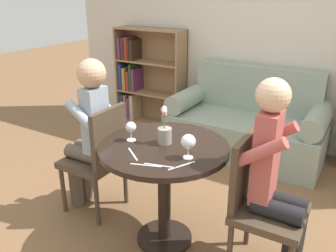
% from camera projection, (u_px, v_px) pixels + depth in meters
% --- Properties ---
extents(ground_plane, '(16.00, 16.00, 0.00)m').
position_uv_depth(ground_plane, '(165.00, 239.00, 2.61)').
color(ground_plane, brown).
extents(back_wall, '(5.20, 0.05, 2.70)m').
position_uv_depth(back_wall, '(268.00, 24.00, 3.84)').
color(back_wall, beige).
rests_on(back_wall, ground_plane).
extents(round_table, '(0.87, 0.87, 0.76)m').
position_uv_depth(round_table, '(164.00, 168.00, 2.40)').
color(round_table, black).
rests_on(round_table, ground_plane).
extents(couch, '(1.63, 0.80, 0.92)m').
position_uv_depth(couch, '(247.00, 126.00, 3.88)').
color(couch, gray).
rests_on(couch, ground_plane).
extents(bookshelf_left, '(0.95, 0.28, 1.25)m').
position_uv_depth(bookshelf_left, '(143.00, 78.00, 4.73)').
color(bookshelf_left, '#93704C').
rests_on(bookshelf_left, ground_plane).
extents(chair_left, '(0.42, 0.42, 0.90)m').
position_uv_depth(chair_left, '(99.00, 155.00, 2.78)').
color(chair_left, '#473828').
rests_on(chair_left, ground_plane).
extents(chair_right, '(0.43, 0.43, 0.90)m').
position_uv_depth(chair_right, '(259.00, 201.00, 2.19)').
color(chair_right, '#473828').
rests_on(chair_right, ground_plane).
extents(person_left, '(0.42, 0.34, 1.25)m').
position_uv_depth(person_left, '(89.00, 132.00, 2.76)').
color(person_left, brown).
rests_on(person_left, ground_plane).
extents(person_right, '(0.42, 0.34, 1.27)m').
position_uv_depth(person_right, '(277.00, 179.00, 2.09)').
color(person_right, black).
rests_on(person_right, ground_plane).
extents(wine_glass_left, '(0.07, 0.07, 0.13)m').
position_uv_depth(wine_glass_left, '(131.00, 128.00, 2.38)').
color(wine_glass_left, white).
rests_on(wine_glass_left, round_table).
extents(wine_glass_right, '(0.09, 0.09, 0.15)m').
position_uv_depth(wine_glass_right, '(188.00, 142.00, 2.13)').
color(wine_glass_right, white).
rests_on(wine_glass_right, round_table).
extents(flower_vase, '(0.09, 0.09, 0.25)m').
position_uv_depth(flower_vase, '(165.00, 132.00, 2.34)').
color(flower_vase, '#9E9384').
rests_on(flower_vase, round_table).
extents(knife_left_setting, '(0.19, 0.06, 0.00)m').
position_uv_depth(knife_left_setting, '(160.00, 166.00, 2.07)').
color(knife_left_setting, silver).
rests_on(knife_left_setting, round_table).
extents(fork_left_setting, '(0.09, 0.18, 0.00)m').
position_uv_depth(fork_left_setting, '(182.00, 166.00, 2.07)').
color(fork_left_setting, silver).
rests_on(fork_left_setting, round_table).
extents(knife_right_setting, '(0.18, 0.07, 0.00)m').
position_uv_depth(knife_right_setting, '(146.00, 165.00, 2.07)').
color(knife_right_setting, silver).
rests_on(knife_right_setting, round_table).
extents(fork_right_setting, '(0.16, 0.12, 0.00)m').
position_uv_depth(fork_right_setting, '(133.00, 154.00, 2.21)').
color(fork_right_setting, silver).
rests_on(fork_right_setting, round_table).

